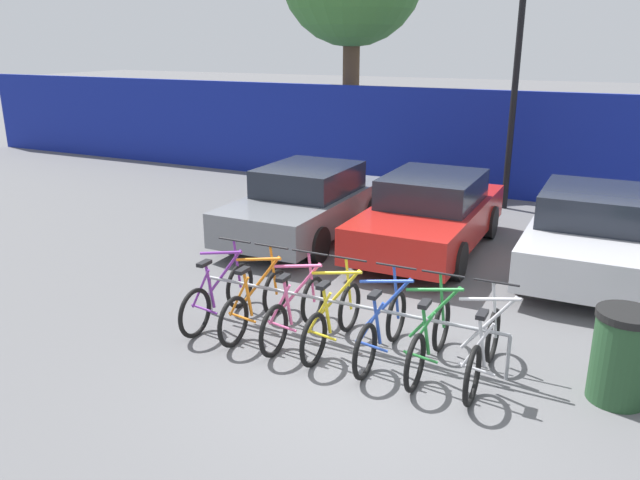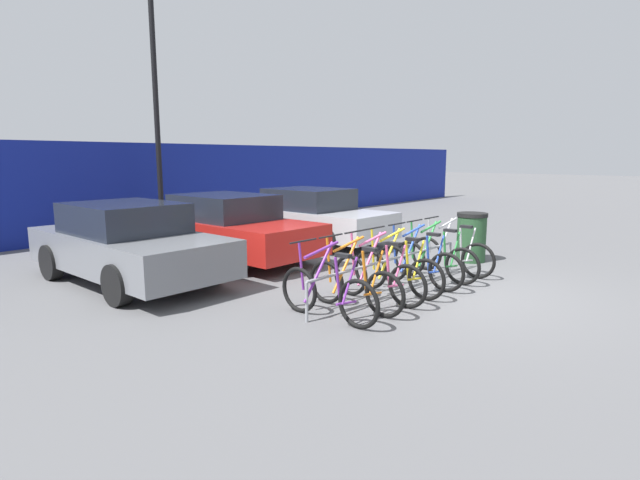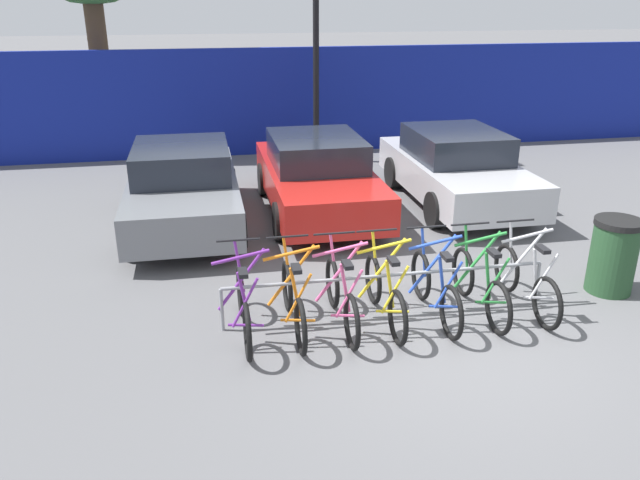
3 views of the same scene
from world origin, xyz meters
name	(u,v)px [view 1 (image 1 of 3)]	position (x,y,z in m)	size (l,w,h in m)	color
ground_plane	(370,379)	(0.00, 0.00, 0.00)	(120.00, 120.00, 0.00)	#59595B
hoarding_wall	(520,146)	(0.00, 9.50, 1.29)	(36.00, 0.16, 2.58)	navy
bike_rack	(343,307)	(-0.65, 0.68, 0.49)	(4.13, 0.04, 0.57)	gray
bicycle_purple	(218,295)	(-2.44, 0.53, 0.38)	(0.68, 1.71, 1.05)	black
bicycle_orange	(256,303)	(-1.85, 0.53, 0.38)	(0.68, 1.71, 1.05)	black
bicycle_pink	(295,311)	(-1.26, 0.53, 0.38)	(0.68, 1.71, 1.05)	black
bicycle_yellow	(333,319)	(-0.72, 0.53, 0.38)	(0.68, 1.71, 1.05)	black
bicycle_blue	(382,329)	(-0.07, 0.53, 0.38)	(0.68, 1.71, 1.05)	black
bicycle_green	(429,339)	(0.52, 0.53, 0.38)	(0.68, 1.71, 1.05)	black
bicycle_silver	(484,350)	(1.15, 0.53, 0.38)	(0.68, 1.71, 1.05)	black
car_grey	(307,202)	(-3.15, 4.53, 0.69)	(1.91, 4.21, 1.40)	slate
car_red	(430,214)	(-0.76, 4.79, 0.69)	(1.91, 4.33, 1.40)	red
car_silver	(590,232)	(1.93, 4.81, 0.69)	(1.91, 4.22, 1.40)	#B7B7BC
lamp_post	(520,30)	(-0.08, 8.50, 3.91)	(0.24, 0.44, 7.10)	black
trash_bin	(621,356)	(2.53, 0.77, 0.52)	(0.63, 0.63, 1.03)	#234728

